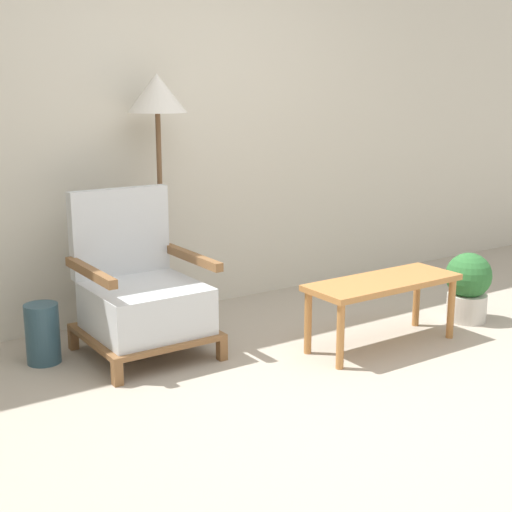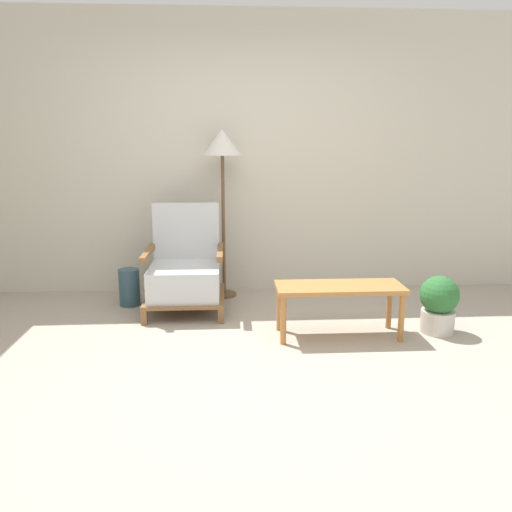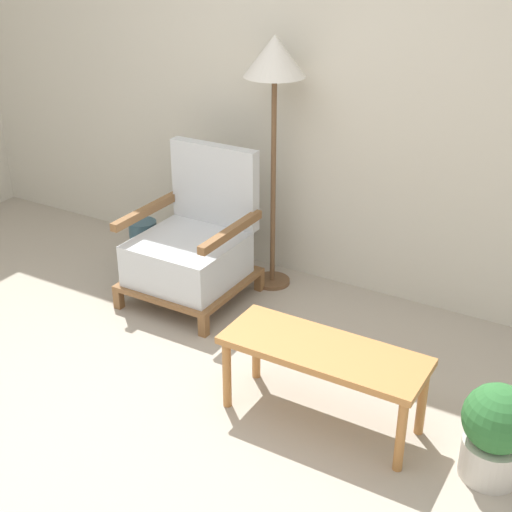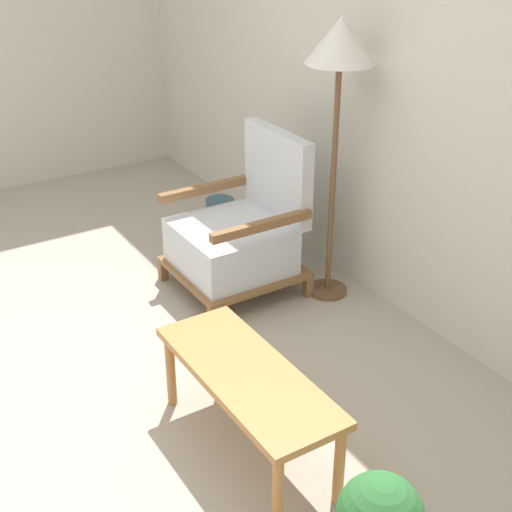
{
  "view_description": "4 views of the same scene",
  "coord_description": "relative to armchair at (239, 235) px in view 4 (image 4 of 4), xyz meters",
  "views": [
    {
      "loc": [
        -2.18,
        -2.26,
        1.5
      ],
      "look_at": [
        0.11,
        1.09,
        0.55
      ],
      "focal_mm": 50.0,
      "sensor_mm": 36.0,
      "label": 1
    },
    {
      "loc": [
        -0.13,
        -2.96,
        1.47
      ],
      "look_at": [
        0.11,
        1.09,
        0.55
      ],
      "focal_mm": 35.0,
      "sensor_mm": 36.0,
      "label": 2
    },
    {
      "loc": [
        1.86,
        -1.89,
        2.24
      ],
      "look_at": [
        0.11,
        1.09,
        0.55
      ],
      "focal_mm": 50.0,
      "sensor_mm": 36.0,
      "label": 3
    },
    {
      "loc": [
        2.74,
        -0.56,
        2.17
      ],
      "look_at": [
        0.11,
        1.09,
        0.55
      ],
      "focal_mm": 50.0,
      "sensor_mm": 36.0,
      "label": 4
    }
  ],
  "objects": [
    {
      "name": "vase",
      "position": [
        -0.53,
        0.17,
        -0.18
      ],
      "size": [
        0.19,
        0.19,
        0.34
      ],
      "primitive_type": "cylinder",
      "color": "#2D4C5B",
      "rests_on": "ground_plane"
    },
    {
      "name": "ground_plane",
      "position": [
        0.51,
        -1.36,
        -0.35
      ],
      "size": [
        14.0,
        14.0,
        0.0
      ],
      "primitive_type": "plane",
      "color": "#A89E8E"
    },
    {
      "name": "coffee_table",
      "position": [
        1.23,
        -0.7,
        0.01
      ],
      "size": [
        0.97,
        0.36,
        0.41
      ],
      "color": "#B2753D",
      "rests_on": "ground_plane"
    },
    {
      "name": "armchair",
      "position": [
        0.0,
        0.0,
        0.0
      ],
      "size": [
        0.69,
        0.69,
        0.94
      ],
      "color": "brown",
      "rests_on": "ground_plane"
    },
    {
      "name": "floor_lamp",
      "position": [
        0.34,
        0.41,
        1.04
      ],
      "size": [
        0.37,
        0.37,
        1.6
      ],
      "color": "brown",
      "rests_on": "ground_plane"
    },
    {
      "name": "wall_back",
      "position": [
        0.51,
        0.67,
        1.0
      ],
      "size": [
        8.0,
        0.06,
        2.7
      ],
      "color": "beige",
      "rests_on": "ground_plane"
    }
  ]
}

